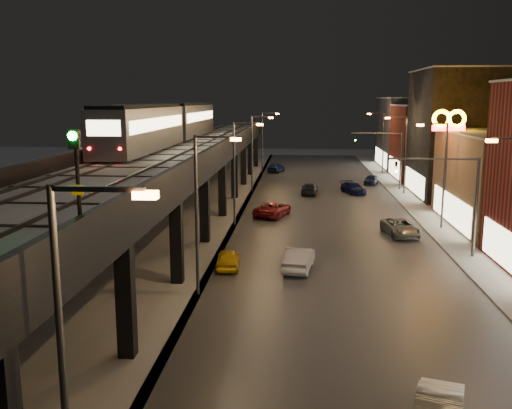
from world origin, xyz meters
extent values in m
cube|color=#46474D|center=(7.50, 35.00, 0.03)|extent=(17.00, 120.00, 0.06)
cube|color=#9FA1A8|center=(17.50, 35.00, 0.07)|extent=(4.00, 120.00, 0.14)
cube|color=#9FA1A8|center=(-6.00, 35.00, 0.03)|extent=(11.00, 120.00, 0.06)
cube|color=black|center=(-6.00, 32.00, 5.80)|extent=(9.00, 100.00, 1.00)
cube|color=black|center=(-2.30, 5.00, 2.65)|extent=(0.70, 0.70, 5.30)
cube|color=black|center=(-6.00, 5.00, 5.15)|extent=(8.00, 0.60, 0.50)
cube|color=black|center=(-9.70, 15.00, 2.65)|extent=(0.70, 0.70, 5.30)
cube|color=black|center=(-2.30, 15.00, 2.65)|extent=(0.70, 0.70, 5.30)
cube|color=black|center=(-6.00, 15.00, 5.15)|extent=(8.00, 0.60, 0.50)
cube|color=black|center=(-9.70, 25.00, 2.65)|extent=(0.70, 0.70, 5.30)
cube|color=black|center=(-2.30, 25.00, 2.65)|extent=(0.70, 0.70, 5.30)
cube|color=black|center=(-6.00, 25.00, 5.15)|extent=(8.00, 0.60, 0.50)
cube|color=black|center=(-9.70, 35.00, 2.65)|extent=(0.70, 0.70, 5.30)
cube|color=black|center=(-2.30, 35.00, 2.65)|extent=(0.70, 0.70, 5.30)
cube|color=black|center=(-6.00, 35.00, 5.15)|extent=(8.00, 0.60, 0.50)
cube|color=black|center=(-9.70, 45.00, 2.65)|extent=(0.70, 0.70, 5.30)
cube|color=black|center=(-2.30, 45.00, 2.65)|extent=(0.70, 0.70, 5.30)
cube|color=black|center=(-6.00, 45.00, 5.15)|extent=(8.00, 0.60, 0.50)
cube|color=black|center=(-9.70, 55.00, 2.65)|extent=(0.70, 0.70, 5.30)
cube|color=black|center=(-2.30, 55.00, 2.65)|extent=(0.70, 0.70, 5.30)
cube|color=black|center=(-6.00, 55.00, 5.15)|extent=(8.00, 0.60, 0.50)
cube|color=black|center=(-9.70, 65.00, 2.65)|extent=(0.70, 0.70, 5.30)
cube|color=black|center=(-2.30, 65.00, 2.65)|extent=(0.70, 0.70, 5.30)
cube|color=black|center=(-6.00, 65.00, 5.15)|extent=(8.00, 0.60, 0.50)
cube|color=black|center=(-9.70, 75.00, 2.65)|extent=(0.70, 0.70, 5.30)
cube|color=black|center=(-2.30, 75.00, 2.65)|extent=(0.70, 0.70, 5.30)
cube|color=black|center=(-6.00, 75.00, 5.15)|extent=(8.00, 0.60, 0.50)
cube|color=#B2B7C1|center=(-6.00, 32.00, 6.38)|extent=(8.40, 100.00, 0.16)
cube|color=#332D28|center=(-9.22, 32.00, 6.54)|extent=(0.08, 98.00, 0.16)
cube|color=#332D28|center=(-7.78, 32.00, 6.54)|extent=(0.08, 98.00, 0.16)
cube|color=#332D28|center=(-4.72, 32.00, 6.54)|extent=(0.08, 98.00, 0.16)
cube|color=#332D28|center=(-3.28, 32.00, 6.54)|extent=(0.08, 98.00, 0.16)
cube|color=black|center=(-6.00, 18.00, 6.49)|extent=(7.80, 0.24, 0.06)
cube|color=black|center=(-6.00, 34.00, 6.49)|extent=(7.80, 0.24, 0.06)
cube|color=black|center=(-6.00, 50.00, 6.49)|extent=(7.80, 0.24, 0.06)
cube|color=black|center=(-6.00, 66.00, 6.49)|extent=(7.80, 0.24, 0.06)
cube|color=black|center=(-1.65, 32.00, 6.85)|extent=(0.30, 100.00, 1.10)
cube|color=black|center=(-10.35, 32.00, 6.85)|extent=(0.30, 100.00, 1.10)
cube|color=#FFF0BE|center=(17.95, 18.00, 1.60)|extent=(0.10, 9.60, 2.40)
cube|color=#FFF0BE|center=(17.95, 32.00, 1.60)|extent=(0.10, 12.00, 2.40)
cube|color=black|center=(24.00, 48.00, 7.00)|extent=(12.00, 13.00, 14.00)
cube|color=#FFF0BE|center=(17.95, 48.00, 1.60)|extent=(0.10, 10.40, 2.40)
cube|color=#B2B7C1|center=(24.00, 48.00, 14.08)|extent=(12.20, 13.20, 0.16)
cube|color=maroon|center=(24.00, 62.00, 5.00)|extent=(12.00, 12.00, 10.00)
cube|color=#FFF0BE|center=(17.95, 62.00, 1.60)|extent=(0.10, 9.60, 2.40)
cube|color=#B2B7C1|center=(24.00, 62.00, 10.08)|extent=(12.20, 12.20, 0.16)
cube|color=#313139|center=(24.00, 76.00, 5.50)|extent=(12.00, 16.00, 11.00)
cube|color=#FFF0BE|center=(17.95, 76.00, 1.60)|extent=(0.10, 12.80, 2.40)
cube|color=#B2B7C1|center=(24.00, 76.00, 11.08)|extent=(12.20, 16.20, 0.16)
cylinder|color=#38383A|center=(-0.70, -5.00, 4.50)|extent=(0.18, 0.18, 9.00)
cube|color=#38383A|center=(0.40, -5.00, 8.90)|extent=(2.20, 0.12, 0.12)
cube|color=orange|center=(1.50, -5.00, 8.78)|extent=(0.55, 0.28, 0.18)
cylinder|color=#38383A|center=(-0.70, 13.00, 4.50)|extent=(0.18, 0.18, 9.00)
cube|color=#38383A|center=(0.40, 13.00, 8.90)|extent=(2.20, 0.12, 0.12)
cube|color=orange|center=(1.50, 13.00, 8.78)|extent=(0.55, 0.28, 0.18)
cube|color=orange|center=(14.80, 13.00, 8.78)|extent=(0.55, 0.28, 0.18)
cylinder|color=#38383A|center=(-0.70, 31.00, 4.50)|extent=(0.18, 0.18, 9.00)
cube|color=#38383A|center=(0.40, 31.00, 8.90)|extent=(2.20, 0.12, 0.12)
cube|color=orange|center=(1.50, 31.00, 8.78)|extent=(0.55, 0.28, 0.18)
cylinder|color=#38383A|center=(17.00, 31.00, 4.50)|extent=(0.18, 0.18, 9.00)
cube|color=#38383A|center=(15.90, 31.00, 8.90)|extent=(2.20, 0.12, 0.12)
cube|color=orange|center=(14.80, 31.00, 8.78)|extent=(0.55, 0.28, 0.18)
cylinder|color=#38383A|center=(-0.70, 49.00, 4.50)|extent=(0.18, 0.18, 9.00)
cube|color=#38383A|center=(0.40, 49.00, 8.90)|extent=(2.20, 0.12, 0.12)
cube|color=orange|center=(1.50, 49.00, 8.78)|extent=(0.55, 0.28, 0.18)
cylinder|color=#38383A|center=(17.00, 49.00, 4.50)|extent=(0.18, 0.18, 9.00)
cube|color=#38383A|center=(15.90, 49.00, 8.90)|extent=(2.20, 0.12, 0.12)
cube|color=orange|center=(14.80, 49.00, 8.78)|extent=(0.55, 0.28, 0.18)
cylinder|color=#38383A|center=(-0.70, 67.00, 4.50)|extent=(0.18, 0.18, 9.00)
cube|color=#38383A|center=(0.40, 67.00, 8.90)|extent=(2.20, 0.12, 0.12)
cube|color=orange|center=(1.50, 67.00, 8.78)|extent=(0.55, 0.28, 0.18)
cylinder|color=#38383A|center=(17.00, 67.00, 4.50)|extent=(0.18, 0.18, 9.00)
cube|color=#38383A|center=(15.90, 67.00, 8.90)|extent=(2.20, 0.12, 0.12)
cube|color=orange|center=(14.80, 67.00, 8.78)|extent=(0.55, 0.28, 0.18)
cylinder|color=#38383A|center=(17.00, 22.00, 3.50)|extent=(0.20, 0.20, 7.00)
cube|color=#38383A|center=(14.00, 22.00, 6.90)|extent=(6.00, 0.12, 0.12)
imported|color=black|center=(11.50, 22.00, 6.40)|extent=(0.20, 0.16, 1.00)
sphere|color=#0CFF26|center=(11.50, 21.85, 6.15)|extent=(0.18, 0.18, 0.18)
cylinder|color=#38383A|center=(17.00, 52.00, 3.50)|extent=(0.20, 0.20, 7.00)
cube|color=#38383A|center=(14.00, 52.00, 6.90)|extent=(6.00, 0.12, 0.12)
imported|color=black|center=(11.50, 52.00, 6.40)|extent=(0.20, 0.16, 1.00)
sphere|color=#0CFF26|center=(11.50, 51.85, 6.15)|extent=(0.18, 0.18, 0.18)
cube|color=gray|center=(-8.50, 30.38, 8.41)|extent=(3.14, 18.94, 3.57)
cube|color=black|center=(-8.50, 30.38, 10.33)|extent=(2.81, 18.39, 0.27)
cube|color=#FFE5A9|center=(-10.08, 30.38, 8.89)|extent=(0.05, 17.31, 0.97)
cube|color=#FFE5A9|center=(-6.92, 30.38, 8.89)|extent=(0.05, 17.31, 0.97)
cube|color=gray|center=(-8.50, 50.74, 8.41)|extent=(3.14, 18.94, 3.57)
cube|color=black|center=(-8.50, 50.74, 10.33)|extent=(2.81, 18.39, 0.27)
cube|color=#FFE5A9|center=(-10.08, 50.74, 8.89)|extent=(0.05, 17.31, 0.97)
cube|color=#FFE5A9|center=(-6.92, 50.74, 8.89)|extent=(0.05, 17.31, 0.97)
cube|color=#FFE5A9|center=(-8.50, 20.90, 8.95)|extent=(2.38, 0.05, 1.08)
sphere|color=#FF0C0C|center=(-9.58, 20.88, 7.54)|extent=(0.22, 0.22, 0.22)
sphere|color=#FF0C0C|center=(-7.42, 20.88, 7.54)|extent=(0.22, 0.22, 0.22)
cylinder|color=black|center=(-2.10, 0.10, 8.28)|extent=(0.13, 0.13, 3.32)
cube|color=black|center=(-2.10, -0.02, 9.67)|extent=(0.35, 0.20, 0.61)
sphere|color=#0CFF26|center=(-2.10, -0.14, 9.78)|extent=(0.29, 0.29, 0.29)
cube|color=#FFD101|center=(-2.10, 0.00, 8.06)|extent=(0.39, 0.04, 0.33)
imported|color=yellow|center=(0.35, 18.15, 0.62)|extent=(1.75, 3.76, 1.25)
imported|color=silver|center=(4.96, 18.12, 0.74)|extent=(2.17, 4.64, 1.47)
imported|color=maroon|center=(2.43, 35.09, 0.71)|extent=(3.76, 5.56, 1.41)
imported|color=black|center=(6.06, 47.90, 0.63)|extent=(2.06, 4.48, 1.27)
imported|color=#11234C|center=(1.35, 67.80, 0.72)|extent=(2.77, 4.50, 1.43)
imported|color=gray|center=(13.08, 28.14, 0.66)|extent=(2.92, 5.04, 1.32)
imported|color=#0D1145|center=(11.16, 48.92, 0.64)|extent=(3.15, 4.77, 1.28)
imported|color=#17274D|center=(14.13, 56.35, 0.63)|extent=(2.48, 4.00, 1.27)
cylinder|color=#38383A|center=(18.00, 34.53, 4.04)|extent=(0.24, 0.24, 8.07)
cube|color=#FF0C0C|center=(18.00, 34.53, 8.38)|extent=(2.83, 0.25, 0.50)
torus|color=#FFA900|center=(17.34, 34.53, 9.18)|extent=(1.64, 0.33, 1.64)
torus|color=#FFA900|center=(18.66, 34.53, 9.18)|extent=(1.64, 0.33, 1.64)
camera|label=1|loc=(4.96, -17.38, 10.90)|focal=40.00mm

